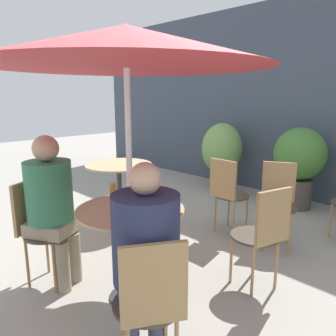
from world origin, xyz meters
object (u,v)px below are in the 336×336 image
beer_glass_1 (113,191)px  cafe_table_near (131,226)px  bistro_chair_1 (151,299)px  potted_plant_1 (299,160)px  cafe_table_far (119,175)px  potted_plant_0 (222,152)px  bistro_chair_0 (38,222)px  beer_glass_0 (157,204)px  bistro_chair_5 (227,190)px  seated_person_0 (51,200)px  bistro_chair_3 (264,230)px  umbrella (126,47)px  bistro_chair_4 (278,197)px  seated_person_1 (146,252)px

beer_glass_1 → cafe_table_near: bearing=-6.7°
bistro_chair_1 → potted_plant_1: size_ratio=0.78×
cafe_table_far → potted_plant_0: potted_plant_0 is taller
bistro_chair_0 → beer_glass_0: size_ratio=4.88×
bistro_chair_5 → beer_glass_1: (-0.07, -1.51, 0.28)m
cafe_table_near → bistro_chair_5: bistro_chair_5 is taller
seated_person_0 → bistro_chair_3: bearing=-77.2°
beer_glass_0 → potted_plant_0: (-1.58, 2.94, -0.18)m
beer_glass_0 → potted_plant_1: bearing=95.6°
cafe_table_far → beer_glass_1: (1.13, -0.89, 0.22)m
cafe_table_near → potted_plant_0: potted_plant_0 is taller
bistro_chair_1 → bistro_chair_0: bearing=-60.0°
bistro_chair_3 → seated_person_0: seated_person_0 is taller
bistro_chair_1 → seated_person_0: 1.35m
bistro_chair_1 → beer_glass_0: 0.72m
cafe_table_far → bistro_chair_3: (2.07, -0.12, -0.07)m
cafe_table_far → umbrella: (1.39, -0.92, 1.30)m
bistro_chair_1 → potted_plant_1: bearing=-136.4°
beer_glass_0 → beer_glass_1: (-0.53, 0.01, -0.02)m
beer_glass_0 → cafe_table_near: bearing=-174.4°
bistro_chair_4 → bistro_chair_5: bearing=168.3°
seated_person_1 → bistro_chair_1: bearing=90.0°
cafe_table_near → bistro_chair_3: bearing=49.8°
seated_person_0 → potted_plant_1: bearing=-38.4°
seated_person_1 → potted_plant_0: seated_person_1 is taller
beer_glass_1 → potted_plant_0: potted_plant_0 is taller
bistro_chair_1 → bistro_chair_4: same height
potted_plant_1 → bistro_chair_0: bearing=-101.7°
beer_glass_0 → seated_person_0: bearing=-157.7°
seated_person_1 → umbrella: umbrella is taller
potted_plant_1 → bistro_chair_3: bearing=-72.4°
bistro_chair_0 → seated_person_1: (1.33, 0.04, 0.19)m
beer_glass_0 → potted_plant_0: bearing=118.3°
seated_person_0 → beer_glass_0: 0.95m
cafe_table_near → beer_glass_0: beer_glass_0 is taller
potted_plant_1 → umbrella: 3.25m
bistro_chair_3 → seated_person_0: size_ratio=0.70×
beer_glass_0 → umbrella: umbrella is taller
bistro_chair_0 → seated_person_0: seated_person_0 is taller
bistro_chair_3 → umbrella: bearing=-24.4°
beer_glass_1 → potted_plant_1: 3.00m
cafe_table_far → potted_plant_1: 2.51m
bistro_chair_3 → seated_person_1: seated_person_1 is taller
cafe_table_near → bistro_chair_3: (0.68, 0.80, -0.06)m
umbrella → bistro_chair_4: bearing=78.7°
bistro_chair_0 → bistro_chair_4: same height
bistro_chair_0 → seated_person_0: size_ratio=0.70×
bistro_chair_4 → umbrella: (-0.34, -1.70, 1.36)m
beer_glass_1 → bistro_chair_4: bearing=70.1°
potted_plant_0 → potted_plant_1: 1.29m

